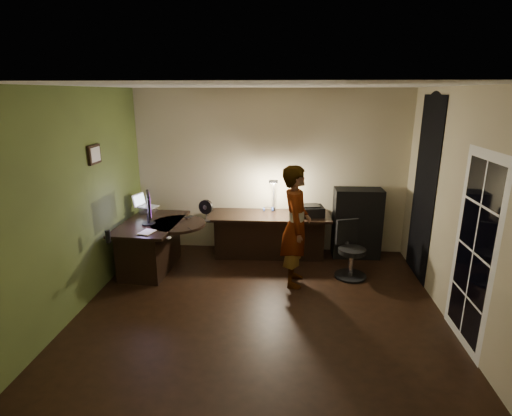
# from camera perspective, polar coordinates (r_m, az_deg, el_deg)

# --- Properties ---
(floor) EXTENTS (4.50, 4.00, 0.01)m
(floor) POSITION_cam_1_polar(r_m,az_deg,el_deg) (5.25, 0.67, -13.88)
(floor) COLOR black
(floor) RESTS_ON ground
(ceiling) EXTENTS (4.50, 4.00, 0.01)m
(ceiling) POSITION_cam_1_polar(r_m,az_deg,el_deg) (4.55, 0.79, 17.16)
(ceiling) COLOR silver
(ceiling) RESTS_ON floor
(wall_back) EXTENTS (4.50, 0.01, 2.70)m
(wall_back) POSITION_cam_1_polar(r_m,az_deg,el_deg) (6.67, 1.99, 5.14)
(wall_back) COLOR #BCB08C
(wall_back) RESTS_ON floor
(wall_front) EXTENTS (4.50, 0.01, 2.70)m
(wall_front) POSITION_cam_1_polar(r_m,az_deg,el_deg) (2.85, -2.26, -10.45)
(wall_front) COLOR #BCB08C
(wall_front) RESTS_ON floor
(wall_left) EXTENTS (0.01, 4.00, 2.70)m
(wall_left) POSITION_cam_1_polar(r_m,az_deg,el_deg) (5.37, -24.02, 1.00)
(wall_left) COLOR #BCB08C
(wall_left) RESTS_ON floor
(wall_right) EXTENTS (0.01, 4.00, 2.70)m
(wall_right) POSITION_cam_1_polar(r_m,az_deg,el_deg) (5.09, 26.94, -0.15)
(wall_right) COLOR #BCB08C
(wall_right) RESTS_ON floor
(green_wall_overlay) EXTENTS (0.00, 4.00, 2.70)m
(green_wall_overlay) POSITION_cam_1_polar(r_m,az_deg,el_deg) (5.37, -23.88, 1.00)
(green_wall_overlay) COLOR #4C5D28
(green_wall_overlay) RESTS_ON floor
(arched_doorway) EXTENTS (0.01, 0.90, 2.60)m
(arched_doorway) POSITION_cam_1_polar(r_m,az_deg,el_deg) (6.14, 22.91, 2.42)
(arched_doorway) COLOR black
(arched_doorway) RESTS_ON floor
(french_door) EXTENTS (0.02, 0.92, 2.10)m
(french_door) POSITION_cam_1_polar(r_m,az_deg,el_deg) (4.69, 28.68, -5.55)
(french_door) COLOR white
(french_door) RESTS_ON floor
(framed_picture) EXTENTS (0.04, 0.30, 0.25)m
(framed_picture) POSITION_cam_1_polar(r_m,az_deg,el_deg) (5.65, -22.14, 7.10)
(framed_picture) COLOR black
(framed_picture) RESTS_ON wall_left
(desk_left) EXTENTS (0.87, 1.36, 0.76)m
(desk_left) POSITION_cam_1_polar(r_m,az_deg,el_deg) (6.28, -14.52, -5.30)
(desk_left) COLOR black
(desk_left) RESTS_ON floor
(desk_right) EXTENTS (1.98, 0.75, 0.73)m
(desk_right) POSITION_cam_1_polar(r_m,az_deg,el_deg) (6.56, 1.87, -3.99)
(desk_right) COLOR black
(desk_right) RESTS_ON floor
(cabinet) EXTENTS (0.77, 0.40, 1.14)m
(cabinet) POSITION_cam_1_polar(r_m,az_deg,el_deg) (6.73, 14.21, -2.10)
(cabinet) COLOR black
(cabinet) RESTS_ON floor
(laptop_stand) EXTENTS (0.26, 0.23, 0.10)m
(laptop_stand) POSITION_cam_1_polar(r_m,az_deg,el_deg) (6.62, -15.12, -0.22)
(laptop_stand) COLOR silver
(laptop_stand) RESTS_ON desk_left
(laptop) EXTENTS (0.37, 0.36, 0.21)m
(laptop) POSITION_cam_1_polar(r_m,az_deg,el_deg) (6.58, -15.22, 1.03)
(laptop) COLOR silver
(laptop) RESTS_ON laptop_stand
(monitor) EXTENTS (0.28, 0.51, 0.33)m
(monitor) POSITION_cam_1_polar(r_m,az_deg,el_deg) (6.01, -15.19, -0.69)
(monitor) COLOR black
(monitor) RESTS_ON desk_left
(mouse) EXTENTS (0.07, 0.09, 0.03)m
(mouse) POSITION_cam_1_polar(r_m,az_deg,el_deg) (5.38, -12.32, -4.18)
(mouse) COLOR silver
(mouse) RESTS_ON desk_left
(phone) EXTENTS (0.13, 0.16, 0.01)m
(phone) POSITION_cam_1_polar(r_m,az_deg,el_deg) (6.25, -9.53, -1.25)
(phone) COLOR black
(phone) RESTS_ON desk_left
(pen) EXTENTS (0.09, 0.11, 0.01)m
(pen) POSITION_cam_1_polar(r_m,az_deg,el_deg) (5.71, -9.45, -2.95)
(pen) COLOR black
(pen) RESTS_ON desk_left
(speaker) EXTENTS (0.08, 0.08, 0.17)m
(speaker) POSITION_cam_1_polar(r_m,az_deg,el_deg) (5.45, -20.39, -3.84)
(speaker) COLOR black
(speaker) RESTS_ON desk_left
(notepad) EXTENTS (0.22, 0.27, 0.01)m
(notepad) POSITION_cam_1_polar(r_m,az_deg,el_deg) (5.70, -15.32, -3.34)
(notepad) COLOR silver
(notepad) RESTS_ON desk_left
(desk_fan) EXTENTS (0.25, 0.17, 0.34)m
(desk_fan) POSITION_cam_1_polar(r_m,az_deg,el_deg) (6.13, -7.13, -0.36)
(desk_fan) COLOR black
(desk_fan) RESTS_ON desk_right
(headphones) EXTENTS (0.19, 0.11, 0.08)m
(headphones) POSITION_cam_1_polar(r_m,az_deg,el_deg) (6.63, 1.73, -0.14)
(headphones) COLOR #27439E
(headphones) RESTS_ON desk_right
(printer) EXTENTS (0.46, 0.38, 0.18)m
(printer) POSITION_cam_1_polar(r_m,az_deg,el_deg) (6.41, 7.76, -0.39)
(printer) COLOR black
(printer) RESTS_ON desk_right
(desk_lamp) EXTENTS (0.24, 0.31, 0.60)m
(desk_lamp) POSITION_cam_1_polar(r_m,az_deg,el_deg) (6.57, 2.56, 2.04)
(desk_lamp) COLOR black
(desk_lamp) RESTS_ON desk_right
(office_chair) EXTENTS (0.60, 0.60, 0.84)m
(office_chair) POSITION_cam_1_polar(r_m,az_deg,el_deg) (5.99, 13.57, -5.92)
(office_chair) COLOR black
(office_chair) RESTS_ON floor
(person) EXTENTS (0.42, 0.62, 1.71)m
(person) POSITION_cam_1_polar(r_m,az_deg,el_deg) (5.53, 5.69, -2.61)
(person) COLOR #D8A88C
(person) RESTS_ON floor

